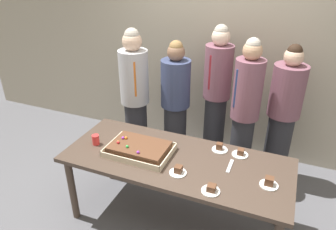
{
  "coord_description": "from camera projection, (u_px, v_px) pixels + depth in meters",
  "views": [
    {
      "loc": [
        0.83,
        -2.2,
        2.41
      ],
      "look_at": [
        -0.14,
        0.15,
        1.11
      ],
      "focal_mm": 33.33,
      "sensor_mm": 36.0,
      "label": 1
    }
  ],
  "objects": [
    {
      "name": "person_green_shirt_behind",
      "position": [
        135.0,
        98.0,
        3.68
      ],
      "size": [
        0.33,
        0.33,
        1.73
      ],
      "rotation": [
        0.0,
        0.0,
        -1.04
      ],
      "color": "#28282D",
      "rests_on": "ground_plane"
    },
    {
      "name": "sheet_cake",
      "position": [
        139.0,
        149.0,
        2.91
      ],
      "size": [
        0.6,
        0.41,
        0.12
      ],
      "color": "beige",
      "rests_on": "party_table"
    },
    {
      "name": "person_striped_tie_right",
      "position": [
        283.0,
        115.0,
        3.43
      ],
      "size": [
        0.35,
        0.35,
        1.63
      ],
      "rotation": [
        0.0,
        0.0,
        -2.37
      ],
      "color": "#28282D",
      "rests_on": "ground_plane"
    },
    {
      "name": "plated_slice_near_right",
      "position": [
        211.0,
        189.0,
        2.44
      ],
      "size": [
        0.15,
        0.15,
        0.06
      ],
      "color": "white",
      "rests_on": "party_table"
    },
    {
      "name": "plated_slice_near_left",
      "position": [
        269.0,
        183.0,
        2.5
      ],
      "size": [
        0.15,
        0.15,
        0.08
      ],
      "color": "white",
      "rests_on": "party_table"
    },
    {
      "name": "person_left_edge_reaching",
      "position": [
        245.0,
        113.0,
        3.34
      ],
      "size": [
        0.3,
        0.3,
        1.72
      ],
      "rotation": [
        0.0,
        0.0,
        -2.29
      ],
      "color": "#28282D",
      "rests_on": "ground_plane"
    },
    {
      "name": "drink_cup_nearest",
      "position": [
        96.0,
        140.0,
        3.04
      ],
      "size": [
        0.07,
        0.07,
        0.1
      ],
      "primitive_type": "cylinder",
      "color": "red",
      "rests_on": "party_table"
    },
    {
      "name": "interior_back_panel",
      "position": [
        224.0,
        39.0,
        3.82
      ],
      "size": [
        8.0,
        0.12,
        3.0
      ],
      "primitive_type": "cube",
      "color": "#B2A893",
      "rests_on": "ground_plane"
    },
    {
      "name": "cake_server_utensil",
      "position": [
        230.0,
        166.0,
        2.74
      ],
      "size": [
        0.03,
        0.2,
        0.01
      ],
      "primitive_type": "cube",
      "color": "silver",
      "rests_on": "party_table"
    },
    {
      "name": "plated_slice_far_left",
      "position": [
        178.0,
        171.0,
        2.65
      ],
      "size": [
        0.15,
        0.15,
        0.07
      ],
      "color": "white",
      "rests_on": "party_table"
    },
    {
      "name": "plated_slice_far_right",
      "position": [
        220.0,
        148.0,
        2.96
      ],
      "size": [
        0.15,
        0.15,
        0.07
      ],
      "color": "white",
      "rests_on": "party_table"
    },
    {
      "name": "ground_plane",
      "position": [
        175.0,
        219.0,
        3.19
      ],
      "size": [
        12.0,
        12.0,
        0.0
      ],
      "primitive_type": "plane",
      "color": "#5B5B60"
    },
    {
      "name": "person_serving_front",
      "position": [
        216.0,
        96.0,
        3.7
      ],
      "size": [
        0.32,
        0.32,
        1.76
      ],
      "rotation": [
        0.0,
        0.0,
        -1.91
      ],
      "color": "#28282D",
      "rests_on": "ground_plane"
    },
    {
      "name": "person_far_right_suit",
      "position": [
        175.0,
        105.0,
        3.72
      ],
      "size": [
        0.34,
        0.34,
        1.59
      ],
      "rotation": [
        0.0,
        0.0,
        -1.55
      ],
      "color": "#28282D",
      "rests_on": "ground_plane"
    },
    {
      "name": "party_table",
      "position": [
        176.0,
        166.0,
        2.89
      ],
      "size": [
        2.08,
        0.85,
        0.76
      ],
      "color": "#47382D",
      "rests_on": "ground_plane"
    },
    {
      "name": "plated_slice_center_front",
      "position": [
        240.0,
        153.0,
        2.89
      ],
      "size": [
        0.15,
        0.15,
        0.06
      ],
      "color": "white",
      "rests_on": "party_table"
    }
  ]
}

